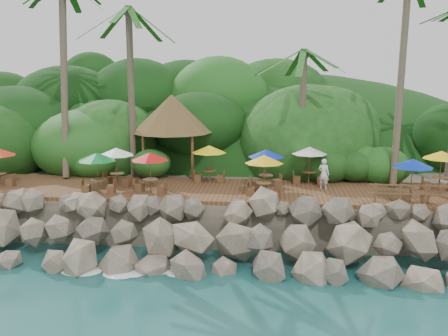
# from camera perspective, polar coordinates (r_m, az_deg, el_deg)

# --- Properties ---
(ground) EXTENTS (140.00, 140.00, 0.00)m
(ground) POSITION_cam_1_polar(r_m,az_deg,el_deg) (21.02, -1.67, -12.36)
(ground) COLOR #19514F
(ground) RESTS_ON ground
(land_base) EXTENTS (32.00, 25.20, 2.10)m
(land_base) POSITION_cam_1_polar(r_m,az_deg,el_deg) (35.95, 1.59, -0.58)
(land_base) COLOR gray
(land_base) RESTS_ON ground
(jungle_hill) EXTENTS (44.80, 28.00, 15.40)m
(jungle_hill) POSITION_cam_1_polar(r_m,az_deg,el_deg) (43.49, 2.31, 0.08)
(jungle_hill) COLOR #143811
(jungle_hill) RESTS_ON ground
(seawall) EXTENTS (29.00, 4.00, 2.30)m
(seawall) POSITION_cam_1_polar(r_m,az_deg,el_deg) (22.46, -1.03, -7.64)
(seawall) COLOR gray
(seawall) RESTS_ON ground
(terrace) EXTENTS (26.00, 5.00, 0.20)m
(terrace) POSITION_cam_1_polar(r_m,az_deg,el_deg) (25.98, 0.00, -2.60)
(terrace) COLOR brown
(terrace) RESTS_ON land_base
(jungle_foliage) EXTENTS (44.00, 16.00, 12.00)m
(jungle_foliage) POSITION_cam_1_polar(r_m,az_deg,el_deg) (35.21, 1.47, -2.58)
(jungle_foliage) COLOR #143811
(jungle_foliage) RESTS_ON ground
(foam_line) EXTENTS (25.20, 0.80, 0.06)m
(foam_line) POSITION_cam_1_polar(r_m,az_deg,el_deg) (21.28, -1.57, -11.96)
(foam_line) COLOR white
(foam_line) RESTS_ON ground
(palapa) EXTENTS (4.70, 4.70, 4.60)m
(palapa) POSITION_cam_1_polar(r_m,az_deg,el_deg) (29.71, -5.88, 6.12)
(palapa) COLOR brown
(palapa) RESTS_ON ground
(dining_clusters) EXTENTS (25.47, 5.07, 2.02)m
(dining_clusters) POSITION_cam_1_polar(r_m,az_deg,el_deg) (25.27, 2.41, 1.12)
(dining_clusters) COLOR brown
(dining_clusters) RESTS_ON terrace
(waiter) EXTENTS (0.68, 0.58, 1.57)m
(waiter) POSITION_cam_1_polar(r_m,az_deg,el_deg) (26.33, 11.17, -0.65)
(waiter) COLOR white
(waiter) RESTS_ON terrace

